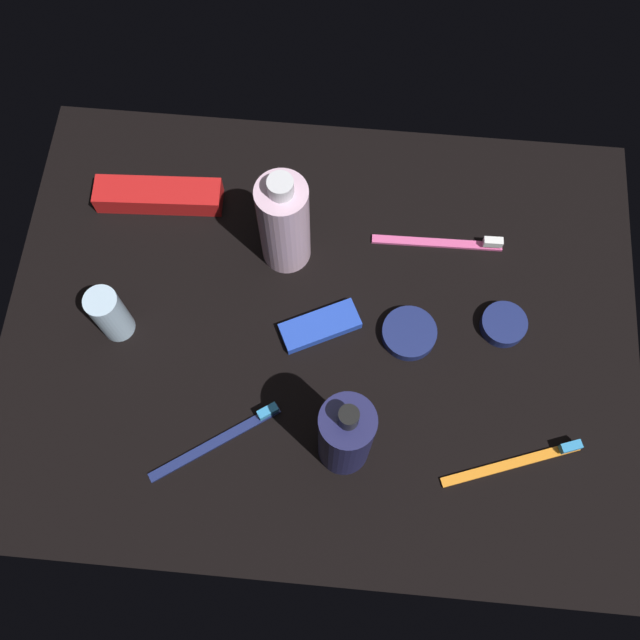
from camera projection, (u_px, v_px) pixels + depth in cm
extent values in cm
cube|color=black|center=(320.00, 330.00, 95.86)|extent=(84.00, 64.00, 1.20)
cylinder|color=#1D1E4C|center=(345.00, 436.00, 81.97)|extent=(6.28, 6.28, 16.24)
cylinder|color=black|center=(349.00, 417.00, 73.07)|extent=(2.20, 2.20, 2.80)
cylinder|color=silver|center=(284.00, 224.00, 91.86)|extent=(6.61, 6.61, 15.90)
cylinder|color=silver|center=(280.00, 187.00, 83.40)|extent=(3.20, 3.20, 2.20)
cylinder|color=silver|center=(110.00, 314.00, 90.99)|extent=(4.23, 4.23, 9.33)
cube|color=#E55999|center=(437.00, 242.00, 99.31)|extent=(18.02, 1.57, 0.90)
cube|color=white|center=(493.00, 242.00, 98.15)|extent=(2.62, 1.15, 1.20)
cube|color=navy|center=(215.00, 442.00, 89.43)|extent=(15.49, 11.22, 0.90)
cube|color=#338CCC|center=(268.00, 411.00, 89.76)|extent=(2.76, 2.38, 1.20)
cube|color=orange|center=(511.00, 464.00, 88.48)|extent=(17.33, 7.28, 0.90)
cube|color=#338CCC|center=(571.00, 447.00, 88.19)|extent=(2.82, 1.92, 1.20)
cube|color=red|center=(159.00, 196.00, 100.62)|extent=(17.81, 5.34, 3.20)
cube|color=blue|center=(316.00, 326.00, 94.59)|extent=(11.09, 8.21, 1.50)
cylinder|color=navy|center=(503.00, 324.00, 94.51)|extent=(6.01, 6.01, 1.82)
cylinder|color=navy|center=(409.00, 336.00, 94.00)|extent=(7.18, 7.18, 1.68)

